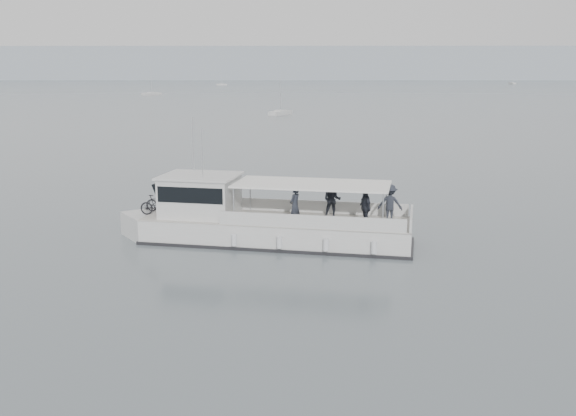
{
  "coord_description": "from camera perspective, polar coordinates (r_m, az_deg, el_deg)",
  "views": [
    {
      "loc": [
        1.75,
        -28.83,
        7.59
      ],
      "look_at": [
        1.43,
        -0.81,
        1.6
      ],
      "focal_mm": 40.0,
      "sensor_mm": 36.0,
      "label": 1
    }
  ],
  "objects": [
    {
      "name": "moored_fleet",
      "position": [
        206.45,
        8.94,
        9.92
      ],
      "size": [
        409.64,
        336.5,
        9.19
      ],
      "color": "silver",
      "rests_on": "ground"
    },
    {
      "name": "tour_boat",
      "position": [
        29.09,
        -3.29,
        -1.17
      ],
      "size": [
        13.74,
        5.56,
        5.73
      ],
      "rotation": [
        0.0,
        0.0,
        -0.19
      ],
      "color": "silver",
      "rests_on": "ground"
    },
    {
      "name": "ground",
      "position": [
        29.87,
        -2.73,
        -2.67
      ],
      "size": [
        1400.0,
        1400.0,
        0.0
      ],
      "primitive_type": "plane",
      "color": "#525C60",
      "rests_on": "ground"
    },
    {
      "name": "headland",
      "position": [
        588.87,
        0.49,
        12.7
      ],
      "size": [
        1400.0,
        90.0,
        28.0
      ],
      "primitive_type": "cube",
      "color": "#939EA8",
      "rests_on": "ground"
    }
  ]
}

